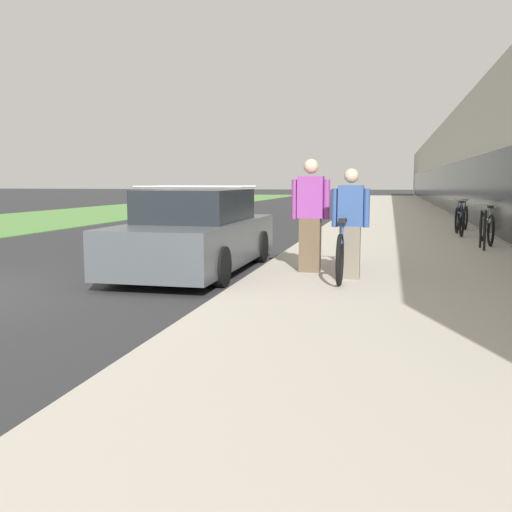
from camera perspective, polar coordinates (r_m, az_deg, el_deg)
name	(u,v)px	position (r m, az deg, el deg)	size (l,w,h in m)	color
sidewalk_slab	(395,214)	(27.26, 13.74, 4.11)	(4.72, 70.00, 0.10)	#BCB5A5
lawn_strip	(146,208)	(34.23, -10.98, 4.75)	(7.54, 70.00, 0.03)	#5B9347
tandem_bicycle	(345,250)	(8.88, 8.92, 0.63)	(0.52, 2.70, 0.91)	black
person_rider	(350,224)	(8.49, 9.42, 3.20)	(0.55, 0.22, 1.62)	#756B5B
person_bystander	(310,216)	(9.06, 5.46, 4.04)	(0.60, 0.24, 1.78)	brown
bike_rack_hoop	(483,225)	(13.01, 21.76, 2.88)	(0.05, 0.60, 0.84)	black
cruiser_bike_nearest	(487,227)	(14.26, 22.06, 2.68)	(0.52, 1.86, 0.90)	black
cruiser_bike_middle	(459,220)	(16.32, 19.66, 3.37)	(0.52, 1.79, 0.93)	black
cruiser_bike_farthest	(463,216)	(18.63, 20.01, 3.78)	(0.52, 1.86, 0.91)	black
parked_sedan_curbside	(197,234)	(9.79, -5.92, 2.21)	(1.84, 4.47, 1.47)	#4C5156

